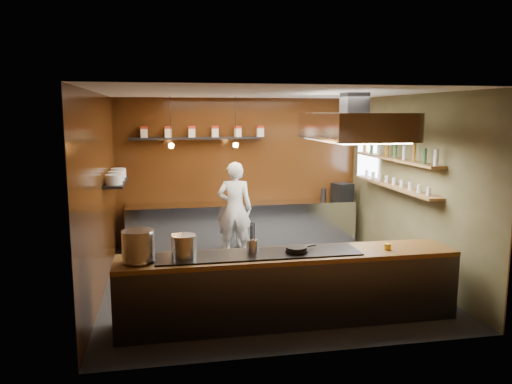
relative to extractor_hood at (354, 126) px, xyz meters
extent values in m
plane|color=black|center=(-1.30, 0.40, -2.51)|extent=(5.00, 5.00, 0.00)
plane|color=#381E0A|center=(-1.30, 2.90, -1.01)|extent=(5.00, 0.00, 5.00)
plane|color=#381E0A|center=(-3.80, 0.40, -1.01)|extent=(0.00, 5.00, 5.00)
plane|color=#474628|center=(1.20, 0.40, -1.01)|extent=(0.00, 5.00, 5.00)
plane|color=silver|center=(-1.30, 0.40, 0.49)|extent=(5.00, 5.00, 0.00)
plane|color=white|center=(1.15, 2.10, -0.61)|extent=(0.00, 1.00, 1.00)
cube|color=silver|center=(-1.30, 2.57, -2.06)|extent=(4.60, 0.65, 0.90)
cube|color=#38383D|center=(-1.30, -1.20, -2.08)|extent=(4.40, 0.70, 0.86)
cube|color=brown|center=(-1.30, -1.20, -1.62)|extent=(4.40, 0.72, 0.06)
cube|color=black|center=(-1.70, -1.20, -1.58)|extent=(2.60, 0.55, 0.02)
cube|color=black|center=(-2.20, 2.76, -0.31)|extent=(2.60, 0.26, 0.04)
cube|color=black|center=(-3.64, 1.40, -0.96)|extent=(0.30, 1.40, 0.04)
cube|color=olive|center=(1.04, 0.70, -0.59)|extent=(0.26, 2.80, 0.04)
cube|color=olive|center=(1.04, 0.70, -1.06)|extent=(0.26, 2.80, 0.04)
cube|color=#38383D|center=(0.00, 0.00, 0.34)|extent=(0.35, 0.35, 0.30)
cube|color=silver|center=(0.00, 0.00, -0.01)|extent=(1.20, 2.00, 0.40)
cube|color=white|center=(0.00, 0.00, -0.22)|extent=(1.00, 1.80, 0.02)
cylinder|color=black|center=(-2.70, 2.10, 0.04)|extent=(0.01, 0.01, 0.90)
sphere|color=orange|center=(-2.70, 2.10, -0.41)|extent=(0.10, 0.10, 0.10)
cylinder|color=black|center=(-1.50, 2.10, 0.04)|extent=(0.01, 0.01, 0.90)
sphere|color=orange|center=(-1.50, 2.10, -0.41)|extent=(0.10, 0.10, 0.10)
cube|color=beige|center=(-3.20, 2.76, -0.20)|extent=(0.13, 0.13, 0.17)
cube|color=maroon|center=(-3.20, 2.76, -0.09)|extent=(0.13, 0.13, 0.05)
cube|color=beige|center=(-2.74, 2.76, -0.20)|extent=(0.13, 0.13, 0.17)
cube|color=maroon|center=(-2.74, 2.76, -0.09)|extent=(0.13, 0.13, 0.05)
cube|color=beige|center=(-2.28, 2.76, -0.20)|extent=(0.13, 0.13, 0.17)
cube|color=maroon|center=(-2.28, 2.76, -0.09)|extent=(0.13, 0.13, 0.05)
cube|color=beige|center=(-1.82, 2.76, -0.20)|extent=(0.13, 0.13, 0.17)
cube|color=maroon|center=(-1.82, 2.76, -0.09)|extent=(0.14, 0.13, 0.05)
cube|color=beige|center=(-1.36, 2.76, -0.20)|extent=(0.13, 0.13, 0.17)
cube|color=maroon|center=(-1.36, 2.76, -0.09)|extent=(0.14, 0.13, 0.05)
cube|color=beige|center=(-0.90, 2.76, -0.20)|extent=(0.13, 0.13, 0.17)
cube|color=maroon|center=(-0.90, 2.76, -0.09)|extent=(0.14, 0.13, 0.05)
cylinder|color=silver|center=(-3.64, 0.95, -0.86)|extent=(0.26, 0.26, 0.16)
cylinder|color=silver|center=(-3.64, 1.40, -0.86)|extent=(0.26, 0.26, 0.16)
cylinder|color=silver|center=(-3.64, 1.85, -0.86)|extent=(0.26, 0.26, 0.16)
cylinder|color=silver|center=(1.04, -0.60, -0.45)|extent=(0.06, 0.06, 0.24)
cylinder|color=#2D5933|center=(1.04, -0.28, -0.45)|extent=(0.06, 0.06, 0.24)
cylinder|color=#8C601E|center=(1.04, 0.05, -0.45)|extent=(0.06, 0.06, 0.24)
cylinder|color=silver|center=(1.04, 0.38, -0.45)|extent=(0.06, 0.06, 0.24)
cylinder|color=#2D5933|center=(1.04, 0.70, -0.45)|extent=(0.06, 0.06, 0.24)
cylinder|color=#8C601E|center=(1.04, 1.02, -0.45)|extent=(0.06, 0.06, 0.24)
cylinder|color=silver|center=(1.04, 1.35, -0.45)|extent=(0.06, 0.06, 0.24)
cylinder|color=#2D5933|center=(1.04, 1.67, -0.45)|extent=(0.06, 0.06, 0.24)
cylinder|color=#8C601E|center=(1.04, 2.00, -0.45)|extent=(0.06, 0.06, 0.24)
cylinder|color=silver|center=(1.04, -0.45, -0.97)|extent=(0.07, 0.07, 0.13)
cylinder|color=silver|center=(1.04, -0.16, -0.97)|extent=(0.07, 0.07, 0.13)
cylinder|color=silver|center=(1.04, 0.12, -0.97)|extent=(0.07, 0.07, 0.13)
cylinder|color=silver|center=(1.04, 0.41, -0.97)|extent=(0.07, 0.07, 0.13)
cylinder|color=silver|center=(1.04, 0.70, -0.97)|extent=(0.07, 0.07, 0.13)
cylinder|color=silver|center=(1.04, 0.99, -0.97)|extent=(0.07, 0.07, 0.13)
cylinder|color=silver|center=(1.04, 1.27, -0.97)|extent=(0.07, 0.07, 0.13)
cylinder|color=silver|center=(1.04, 1.56, -0.97)|extent=(0.07, 0.07, 0.13)
cylinder|color=silver|center=(1.04, 1.85, -0.97)|extent=(0.07, 0.07, 0.13)
cylinder|color=#B2B5B9|center=(-3.19, -1.25, -1.38)|extent=(0.48, 0.48, 0.38)
cylinder|color=#B0B2B7|center=(-2.64, -1.21, -1.42)|extent=(0.36, 0.36, 0.29)
cylinder|color=silver|center=(-1.78, -1.18, -1.48)|extent=(0.17, 0.17, 0.18)
cylinder|color=black|center=(-1.22, -1.25, -1.55)|extent=(0.29, 0.29, 0.04)
cylinder|color=black|center=(-1.22, -1.25, -1.51)|extent=(0.27, 0.27, 0.04)
cylinder|color=black|center=(-1.01, -1.16, -1.51)|extent=(0.18, 0.09, 0.02)
cylinder|color=yellow|center=(0.01, -1.28, -1.54)|extent=(0.12, 0.12, 0.08)
cube|color=black|center=(0.80, 2.52, -1.43)|extent=(0.44, 0.43, 0.35)
imported|color=white|center=(-1.54, 2.00, -1.61)|extent=(0.73, 0.56, 1.80)
camera|label=1|loc=(-2.88, -7.21, 0.20)|focal=35.00mm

